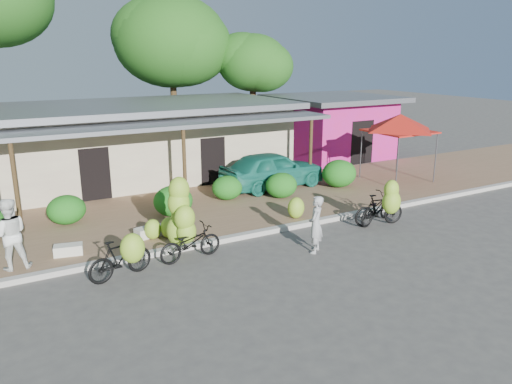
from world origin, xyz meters
The scene contains 25 objects.
ground centered at (0.00, 0.00, 0.00)m, with size 100.00×100.00×0.00m, color #484543.
sidewalk centered at (0.00, 5.00, 0.06)m, with size 60.00×6.00×0.12m, color #876648.
curb centered at (0.00, 2.00, 0.07)m, with size 60.00×0.25×0.15m, color #A8A399.
shop_main centered at (0.00, 10.93, 1.72)m, with size 13.00×8.50×3.35m.
shop_pink centered at (10.50, 10.99, 1.67)m, with size 6.00×6.00×3.25m.
tree_center_right centered at (3.31, 16.61, 6.19)m, with size 6.27×6.24×8.58m.
tree_near_right centered at (7.31, 14.61, 5.05)m, with size 4.15×3.95×6.60m.
hedge_1 centered at (-4.25, 5.67, 0.59)m, with size 1.22×1.09×0.95m, color #155413.
hedge_2 centered at (-0.96, 4.78, 0.64)m, with size 1.33×1.20×1.04m, color #155413.
hedge_3 centered at (1.50, 5.66, 0.57)m, with size 1.17×1.05×0.91m, color #155413.
hedge_4 centered at (3.41, 4.88, 0.60)m, with size 1.23×1.11×0.96m, color #155413.
hedge_5 centered at (6.33, 5.07, 0.68)m, with size 1.45×1.30×1.13m, color #155413.
red_canopy centered at (9.27, 4.80, 2.61)m, with size 3.50×3.50×2.86m.
bike_left centered at (-3.70, 0.92, 0.61)m, with size 1.79×1.33×1.35m.
bike_center centered at (-1.80, 1.54, 0.85)m, with size 1.87×1.25×2.21m.
bike_right centered at (4.63, 0.72, 0.70)m, with size 1.83×1.31×1.67m.
bike_far_right centered at (4.78, 1.14, 0.49)m, with size 1.99×1.24×0.99m.
loose_banana_a centered at (-1.81, 2.84, 0.44)m, with size 0.52×0.44×0.65m, color #A3B82E.
loose_banana_b centered at (-2.28, 2.97, 0.43)m, with size 0.49×0.42×0.62m, color #A3B82E.
loose_banana_c centered at (2.51, 2.52, 0.48)m, with size 0.58×0.49×0.72m, color #A3B82E.
sack_near centered at (-2.29, 3.24, 0.27)m, with size 0.85×0.40×0.30m, color beige.
sack_far centered at (-4.67, 2.95, 0.26)m, with size 0.75×0.38×0.28m, color beige.
vendor centered at (1.50, 0.04, 0.82)m, with size 0.60×0.39×1.65m, color #9B9B9B.
bystander centered at (-6.06, 2.67, 1.05)m, with size 0.90×0.70×1.86m, color white.
teal_van centered at (3.87, 6.31, 0.88)m, with size 1.79×4.46×1.52m, color #18705E.
Camera 1 is at (-6.41, -10.64, 5.43)m, focal length 35.00 mm.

